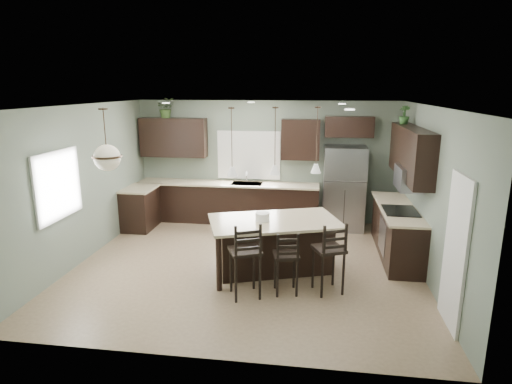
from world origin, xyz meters
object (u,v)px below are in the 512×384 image
object	(u,v)px
bar_stool_center	(286,262)
bar_stool_right	(329,257)
serving_dish	(263,217)
plant_back_left	(166,108)
kitchen_island	(274,246)
refrigerator	(344,188)
bar_stool_left	(245,259)

from	to	relation	value
bar_stool_center	bar_stool_right	bearing A→B (deg)	-0.68
serving_dish	plant_back_left	distance (m)	4.16
serving_dish	bar_stool_right	distance (m)	1.30
plant_back_left	kitchen_island	bearing A→B (deg)	-44.72
bar_stool_right	plant_back_left	xyz separation A→B (m)	(-3.68, 3.38, 2.05)
serving_dish	kitchen_island	bearing A→B (deg)	18.70
refrigerator	bar_stool_left	size ratio (longest dim) A/B	1.55
kitchen_island	plant_back_left	distance (m)	4.47
kitchen_island	bar_stool_left	size ratio (longest dim) A/B	1.78
bar_stool_center	refrigerator	bearing A→B (deg)	60.73
kitchen_island	serving_dish	xyz separation A→B (m)	(-0.19, -0.06, 0.53)
serving_dish	bar_stool_center	bearing A→B (deg)	-56.93
kitchen_island	refrigerator	bearing A→B (deg)	44.23
serving_dish	plant_back_left	size ratio (longest dim) A/B	0.53
bar_stool_center	kitchen_island	bearing A→B (deg)	97.21
kitchen_island	plant_back_left	bearing A→B (deg)	116.58
bar_stool_left	bar_stool_center	size ratio (longest dim) A/B	1.18
serving_dish	bar_stool_right	xyz separation A→B (m)	(1.09, -0.57, -0.42)
bar_stool_left	plant_back_left	xyz separation A→B (m)	(-2.44, 3.70, 2.03)
refrigerator	bar_stool_left	bearing A→B (deg)	-115.18
refrigerator	kitchen_island	distance (m)	2.88
refrigerator	bar_stool_right	size ratio (longest dim) A/B	1.61
serving_dish	bar_stool_left	xyz separation A→B (m)	(-0.15, -0.88, -0.40)
bar_stool_center	bar_stool_right	world-z (taller)	bar_stool_right
refrigerator	bar_stool_left	xyz separation A→B (m)	(-1.63, -3.47, -0.33)
serving_dish	plant_back_left	world-z (taller)	plant_back_left
kitchen_island	serving_dish	world-z (taller)	serving_dish
bar_stool_left	serving_dish	bearing A→B (deg)	57.39
serving_dish	plant_back_left	xyz separation A→B (m)	(-2.59, 2.82, 1.63)
plant_back_left	refrigerator	bearing A→B (deg)	-3.15
bar_stool_left	bar_stool_center	bearing A→B (deg)	-5.31
refrigerator	plant_back_left	distance (m)	4.42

